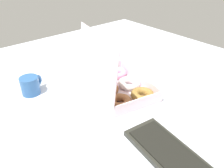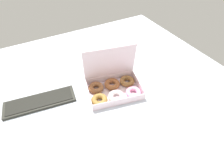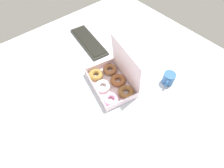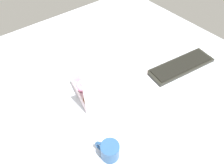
% 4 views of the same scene
% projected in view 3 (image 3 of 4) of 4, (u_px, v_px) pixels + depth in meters
% --- Properties ---
extents(ground_plane, '(1.80, 1.80, 0.02)m').
position_uv_depth(ground_plane, '(113.00, 82.00, 1.23)').
color(ground_plane, silver).
extents(donut_box, '(0.39, 0.30, 0.29)m').
position_uv_depth(donut_box, '(112.00, 81.00, 1.18)').
color(donut_box, white).
rests_on(donut_box, ground_plane).
extents(keyboard, '(0.45, 0.19, 0.02)m').
position_uv_depth(keyboard, '(89.00, 42.00, 1.45)').
color(keyboard, '#262620').
rests_on(keyboard, ground_plane).
extents(coffee_mug, '(0.08, 0.11, 0.08)m').
position_uv_depth(coffee_mug, '(169.00, 78.00, 1.18)').
color(coffee_mug, '#2B568D').
rests_on(coffee_mug, ground_plane).
extents(paper_napkin, '(0.14, 0.14, 0.00)m').
position_uv_depth(paper_napkin, '(101.00, 125.00, 1.03)').
color(paper_napkin, white).
rests_on(paper_napkin, ground_plane).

